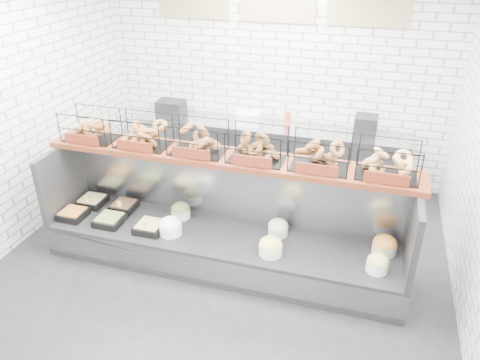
% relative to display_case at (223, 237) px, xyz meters
% --- Properties ---
extents(ground, '(5.50, 5.50, 0.00)m').
position_rel_display_case_xyz_m(ground, '(0.01, -0.34, -0.33)').
color(ground, black).
rests_on(ground, ground).
extents(room_shell, '(5.02, 5.51, 3.01)m').
position_rel_display_case_xyz_m(room_shell, '(0.01, 0.26, 1.73)').
color(room_shell, white).
rests_on(room_shell, ground).
extents(display_case, '(4.00, 0.90, 1.20)m').
position_rel_display_case_xyz_m(display_case, '(0.00, 0.00, 0.00)').
color(display_case, black).
rests_on(display_case, ground).
extents(bagel_shelf, '(4.10, 0.50, 0.40)m').
position_rel_display_case_xyz_m(bagel_shelf, '(0.01, 0.17, 1.06)').
color(bagel_shelf, '#4A1C0F').
rests_on(bagel_shelf, display_case).
extents(prep_counter, '(4.00, 0.60, 1.20)m').
position_rel_display_case_xyz_m(prep_counter, '(0.00, 2.08, 0.14)').
color(prep_counter, '#93969B').
rests_on(prep_counter, ground).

